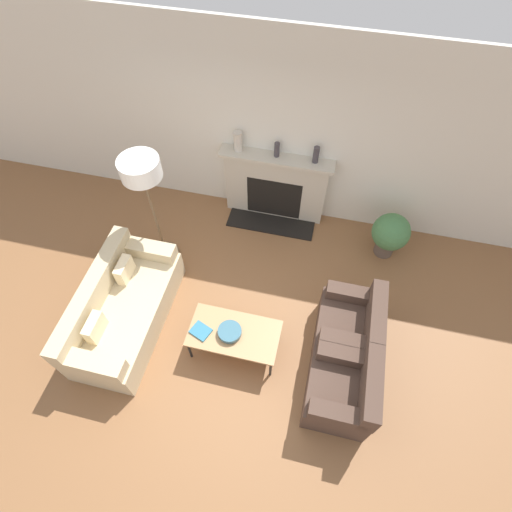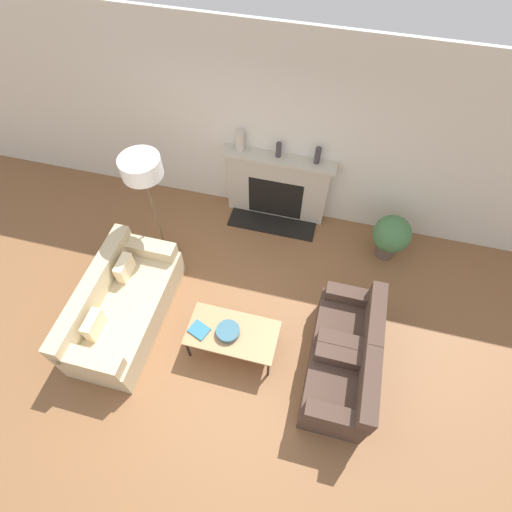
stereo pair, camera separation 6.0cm
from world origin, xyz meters
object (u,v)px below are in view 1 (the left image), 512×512
object	(u,v)px
mantel_vase_left	(238,141)
book	(201,331)
mantel_vase_center_right	(316,155)
mantel_vase_center_left	(277,150)
armchair_far	(350,326)
coffee_table	(234,334)
couch	(123,309)
fireplace	(275,187)
floor_lamp	(143,177)
potted_plant	(390,234)
bowl	(230,332)
armchair_near	(343,391)

from	to	relation	value
mantel_vase_left	book	bearing A→B (deg)	-86.41
book	mantel_vase_center_right	xyz separation A→B (m)	(0.94, 2.50, 0.85)
book	mantel_vase_center_left	distance (m)	2.67
armchair_far	mantel_vase_center_left	size ratio (longest dim) A/B	3.85
coffee_table	book	distance (m)	0.41
mantel_vase_center_right	couch	bearing A→B (deg)	-130.74
mantel_vase_left	fireplace	bearing A→B (deg)	-1.44
coffee_table	book	bearing A→B (deg)	-169.22
coffee_table	floor_lamp	world-z (taller)	floor_lamp
potted_plant	floor_lamp	bearing A→B (deg)	-166.17
mantel_vase_center_right	armchair_far	bearing A→B (deg)	-66.91
mantel_vase_center_left	potted_plant	xyz separation A→B (m)	(1.79, -0.42, -0.84)
floor_lamp	mantel_vase_left	xyz separation A→B (m)	(0.86, 1.21, -0.25)
mantel_vase_center_left	book	bearing A→B (deg)	-99.08
bowl	mantel_vase_center_left	size ratio (longest dim) A/B	1.31
floor_lamp	coffee_table	bearing A→B (deg)	-40.58
bowl	mantel_vase_center_left	world-z (taller)	mantel_vase_center_left
bowl	mantel_vase_center_right	world-z (taller)	mantel_vase_center_right
fireplace	mantel_vase_center_right	distance (m)	0.90
coffee_table	mantel_vase_center_right	xyz separation A→B (m)	(0.55, 2.42, 0.89)
armchair_near	mantel_vase_center_right	distance (m)	3.06
floor_lamp	potted_plant	xyz separation A→B (m)	(3.20, 0.79, -1.13)
mantel_vase_center_left	mantel_vase_center_right	distance (m)	0.54
couch	coffee_table	xyz separation A→B (m)	(1.51, -0.04, 0.08)
coffee_table	potted_plant	world-z (taller)	potted_plant
floor_lamp	armchair_near	bearing A→B (deg)	-29.44
couch	coffee_table	world-z (taller)	couch
couch	bowl	distance (m)	1.47
fireplace	mantel_vase_center_right	size ratio (longest dim) A/B	6.64
fireplace	coffee_table	distance (m)	2.42
potted_plant	bowl	bearing A→B (deg)	-132.25
fireplace	armchair_far	bearing A→B (deg)	-54.80
armchair_far	bowl	bearing A→B (deg)	-71.10
coffee_table	mantel_vase_center_right	world-z (taller)	mantel_vase_center_right
bowl	potted_plant	size ratio (longest dim) A/B	0.39
coffee_table	mantel_vase_left	distance (m)	2.65
couch	floor_lamp	world-z (taller)	floor_lamp
fireplace	mantel_vase_left	distance (m)	0.94
book	armchair_far	bearing A→B (deg)	38.27
armchair_near	book	world-z (taller)	armchair_near
book	fireplace	bearing A→B (deg)	101.88
armchair_near	mantel_vase_center_right	world-z (taller)	mantel_vase_center_right
fireplace	armchair_near	distance (m)	3.10
armchair_near	book	distance (m)	1.80
couch	mantel_vase_center_right	distance (m)	3.30
armchair_far	book	world-z (taller)	armchair_far
fireplace	floor_lamp	xyz separation A→B (m)	(-1.43, -1.20, 1.00)
book	mantel_vase_center_left	bearing A→B (deg)	102.14
floor_lamp	mantel_vase_center_right	size ratio (longest dim) A/B	7.32
bowl	potted_plant	xyz separation A→B (m)	(1.84, 2.02, -0.04)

